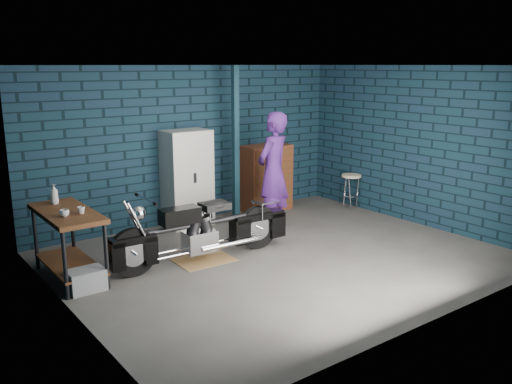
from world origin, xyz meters
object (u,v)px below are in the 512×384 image
person (273,171)px  tool_chest (266,178)px  workbench (69,245)px  motorcycle (203,225)px  storage_bin (86,280)px  shop_stool (351,192)px  locker (187,178)px

person → tool_chest: person is taller
workbench → motorcycle: 1.79m
storage_bin → tool_chest: (4.10, 1.70, 0.49)m
workbench → tool_chest: bearing=16.2°
motorcycle → shop_stool: bearing=13.4°
storage_bin → motorcycle: bearing=1.7°
storage_bin → shop_stool: shop_stool is taller
tool_chest → locker: bearing=180.0°
storage_bin → locker: (2.40, 1.70, 0.69)m
motorcycle → person: (1.76, 0.65, 0.47)m
workbench → shop_stool: bearing=3.0°
workbench → tool_chest: (4.12, 1.20, 0.17)m
locker → shop_stool: bearing=-16.8°
locker → workbench: bearing=-153.6°
person → locker: person is taller
workbench → person: bearing=3.3°
storage_bin → workbench: bearing=92.3°
storage_bin → tool_chest: bearing=22.5°
tool_chest → shop_stool: (1.34, -0.92, -0.29)m
motorcycle → locker: (0.69, 1.65, 0.31)m
workbench → shop_stool: workbench is taller
workbench → locker: locker is taller
motorcycle → storage_bin: 1.75m
tool_chest → shop_stool: size_ratio=1.85×
motorcycle → storage_bin: bearing=-176.0°
tool_chest → shop_stool: bearing=-34.3°
workbench → tool_chest: size_ratio=1.13×
storage_bin → tool_chest: 4.46m
workbench → shop_stool: size_ratio=2.09×
locker → storage_bin: bearing=-144.7°
workbench → locker: bearing=26.4°
workbench → storage_bin: 0.59m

